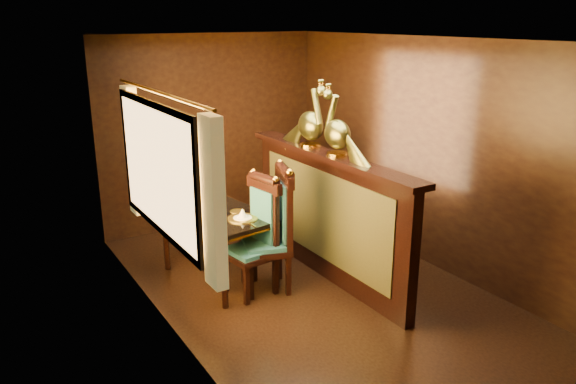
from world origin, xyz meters
name	(u,v)px	position (x,y,z in m)	size (l,w,h in m)	color
ground	(317,293)	(0.00, 0.00, 0.00)	(5.00, 5.00, 0.00)	black
room_shell	(312,142)	(-0.09, 0.02, 1.58)	(3.04, 5.04, 2.52)	black
partition	(327,213)	(0.32, 0.30, 0.71)	(0.26, 2.70, 1.36)	black
dining_table	(218,218)	(-0.70, 0.84, 0.69)	(0.96, 1.38, 0.96)	black
chair_left	(259,231)	(-0.46, 0.39, 0.64)	(0.50, 0.52, 1.24)	black
chair_right	(277,225)	(-0.28, 0.33, 0.69)	(0.60, 0.61, 1.32)	black
peacock_left	(338,121)	(0.33, 0.17, 1.71)	(0.22, 0.59, 0.70)	#174629
peacock_right	(311,113)	(0.33, 0.64, 1.73)	(0.23, 0.62, 0.73)	#174629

